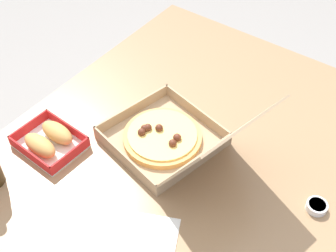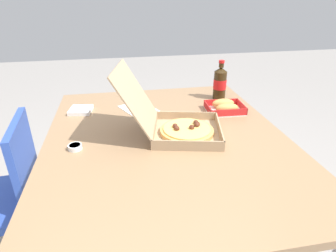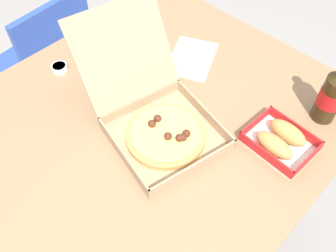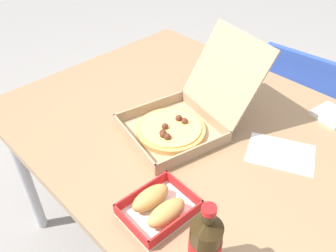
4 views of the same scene
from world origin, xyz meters
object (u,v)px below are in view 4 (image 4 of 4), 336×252
at_px(bread_side_box, 159,206).
at_px(cola_bottle, 205,245).
at_px(chair, 299,108).
at_px(napkin_pile, 331,115).
at_px(dipping_sauce_cup, 243,77).
at_px(paper_menu, 281,153).
at_px(pizza_box_open, 181,119).

xyz_separation_m(bread_side_box, cola_bottle, (0.19, -0.03, 0.07)).
xyz_separation_m(chair, napkin_pile, (0.26, -0.36, 0.29)).
xyz_separation_m(chair, bread_side_box, (0.13, -1.11, 0.30)).
height_order(bread_side_box, dipping_sauce_cup, bread_side_box).
relative_size(bread_side_box, paper_menu, 0.94).
height_order(bread_side_box, paper_menu, bread_side_box).
height_order(paper_menu, dipping_sauce_cup, dipping_sauce_cup).
distance_m(chair, napkin_pile, 0.53).
height_order(paper_menu, napkin_pile, napkin_pile).
height_order(bread_side_box, napkin_pile, bread_side_box).
relative_size(paper_menu, napkin_pile, 1.91).
bearing_deg(bread_side_box, chair, 96.85).
bearing_deg(cola_bottle, napkin_pile, 94.48).
bearing_deg(paper_menu, chair, 84.04).
bearing_deg(napkin_pile, pizza_box_open, -126.81).
relative_size(chair, bread_side_box, 4.21).
height_order(pizza_box_open, bread_side_box, pizza_box_open).
xyz_separation_m(napkin_pile, dipping_sauce_cup, (-0.39, -0.01, 0.00)).
distance_m(paper_menu, dipping_sauce_cup, 0.47).
bearing_deg(chair, pizza_box_open, -95.16).
bearing_deg(bread_side_box, cola_bottle, -10.30).
height_order(cola_bottle, napkin_pile, cola_bottle).
xyz_separation_m(cola_bottle, dipping_sauce_cup, (-0.45, 0.77, -0.08)).
relative_size(pizza_box_open, napkin_pile, 4.52).
relative_size(chair, paper_menu, 3.95).
height_order(bread_side_box, cola_bottle, cola_bottle).
bearing_deg(pizza_box_open, bread_side_box, -55.46).
relative_size(cola_bottle, paper_menu, 1.07).
bearing_deg(chair, napkin_pile, -54.33).
bearing_deg(dipping_sauce_cup, bread_side_box, -70.38).
distance_m(pizza_box_open, bread_side_box, 0.36).
height_order(pizza_box_open, dipping_sauce_cup, pizza_box_open).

